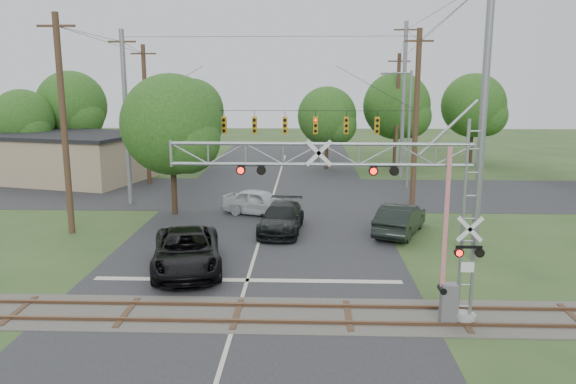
{
  "coord_description": "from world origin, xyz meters",
  "views": [
    {
      "loc": [
        2.52,
        -16.84,
        8.34
      ],
      "look_at": [
        1.65,
        7.5,
        3.43
      ],
      "focal_mm": 35.0,
      "sensor_mm": 36.0,
      "label": 1
    }
  ],
  "objects_px": {
    "crossing_gantry": "(378,200)",
    "commercial_building": "(45,156)",
    "streetlight": "(407,123)",
    "pickup_black": "(187,251)",
    "traffic_signal_span": "(283,121)",
    "sedan_silver": "(260,202)",
    "car_dark": "(282,218)"
  },
  "relations": [
    {
      "from": "traffic_signal_span",
      "to": "sedan_silver",
      "type": "height_order",
      "value": "traffic_signal_span"
    },
    {
      "from": "pickup_black",
      "to": "streetlight",
      "type": "relative_size",
      "value": 0.7
    },
    {
      "from": "streetlight",
      "to": "traffic_signal_span",
      "type": "bearing_deg",
      "value": -144.7
    },
    {
      "from": "traffic_signal_span",
      "to": "streetlight",
      "type": "height_order",
      "value": "traffic_signal_span"
    },
    {
      "from": "crossing_gantry",
      "to": "commercial_building",
      "type": "height_order",
      "value": "crossing_gantry"
    },
    {
      "from": "pickup_black",
      "to": "commercial_building",
      "type": "height_order",
      "value": "commercial_building"
    },
    {
      "from": "crossing_gantry",
      "to": "streetlight",
      "type": "relative_size",
      "value": 1.18
    },
    {
      "from": "sedan_silver",
      "to": "commercial_building",
      "type": "distance_m",
      "value": 22.79
    },
    {
      "from": "car_dark",
      "to": "sedan_silver",
      "type": "distance_m",
      "value": 4.23
    },
    {
      "from": "car_dark",
      "to": "streetlight",
      "type": "xyz_separation_m",
      "value": [
        9.0,
        13.26,
        4.24
      ]
    },
    {
      "from": "traffic_signal_span",
      "to": "crossing_gantry",
      "type": "bearing_deg",
      "value": -77.62
    },
    {
      "from": "crossing_gantry",
      "to": "traffic_signal_span",
      "type": "height_order",
      "value": "traffic_signal_span"
    },
    {
      "from": "sedan_silver",
      "to": "streetlight",
      "type": "height_order",
      "value": "streetlight"
    },
    {
      "from": "crossing_gantry",
      "to": "pickup_black",
      "type": "xyz_separation_m",
      "value": [
        -7.7,
        5.14,
        -3.5
      ]
    },
    {
      "from": "pickup_black",
      "to": "car_dark",
      "type": "xyz_separation_m",
      "value": [
        3.9,
        6.49,
        -0.09
      ]
    },
    {
      "from": "car_dark",
      "to": "streetlight",
      "type": "height_order",
      "value": "streetlight"
    },
    {
      "from": "crossing_gantry",
      "to": "sedan_silver",
      "type": "xyz_separation_m",
      "value": [
        -5.33,
        15.57,
        -3.57
      ]
    },
    {
      "from": "streetlight",
      "to": "sedan_silver",
      "type": "bearing_deg",
      "value": -138.48
    },
    {
      "from": "crossing_gantry",
      "to": "sedan_silver",
      "type": "bearing_deg",
      "value": 108.91
    },
    {
      "from": "crossing_gantry",
      "to": "commercial_building",
      "type": "xyz_separation_m",
      "value": [
        -24.57,
        27.75,
        -2.39
      ]
    },
    {
      "from": "streetlight",
      "to": "commercial_building",
      "type": "bearing_deg",
      "value": 174.51
    },
    {
      "from": "traffic_signal_span",
      "to": "commercial_building",
      "type": "relative_size",
      "value": 1.04
    },
    {
      "from": "traffic_signal_span",
      "to": "pickup_black",
      "type": "bearing_deg",
      "value": -105.53
    },
    {
      "from": "crossing_gantry",
      "to": "commercial_building",
      "type": "relative_size",
      "value": 0.57
    },
    {
      "from": "pickup_black",
      "to": "streetlight",
      "type": "distance_m",
      "value": 23.95
    },
    {
      "from": "sedan_silver",
      "to": "crossing_gantry",
      "type": "bearing_deg",
      "value": -139.57
    },
    {
      "from": "car_dark",
      "to": "pickup_black",
      "type": "bearing_deg",
      "value": -116.47
    },
    {
      "from": "sedan_silver",
      "to": "streetlight",
      "type": "distance_m",
      "value": 14.68
    },
    {
      "from": "car_dark",
      "to": "traffic_signal_span",
      "type": "bearing_deg",
      "value": 96.44
    },
    {
      "from": "car_dark",
      "to": "crossing_gantry",
      "type": "bearing_deg",
      "value": -67.36
    },
    {
      "from": "commercial_building",
      "to": "streetlight",
      "type": "relative_size",
      "value": 2.07
    },
    {
      "from": "sedan_silver",
      "to": "car_dark",
      "type": "bearing_deg",
      "value": -137.27
    }
  ]
}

